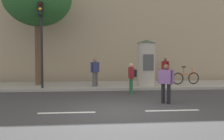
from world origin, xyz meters
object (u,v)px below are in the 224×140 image
(pedestrian_with_backpack, at_px, (146,69))
(bicycle_leaning, at_px, (186,78))
(traffic_light, at_px, (41,31))
(poster_column, at_px, (146,62))
(pedestrian_in_dark_shirt, at_px, (132,75))
(pedestrian_tallest, at_px, (165,67))
(pedestrian_in_red_top, at_px, (95,70))
(pedestrian_in_light_jacket, at_px, (166,81))

(pedestrian_with_backpack, xyz_separation_m, bicycle_leaning, (2.18, -1.16, -0.50))
(traffic_light, distance_m, poster_column, 6.04)
(poster_column, bearing_deg, pedestrian_with_backpack, 75.99)
(pedestrian_in_dark_shirt, distance_m, pedestrian_tallest, 5.65)
(pedestrian_tallest, bearing_deg, bicycle_leaning, -74.48)
(pedestrian_in_dark_shirt, relative_size, bicycle_leaning, 0.85)
(pedestrian_tallest, bearing_deg, pedestrian_in_red_top, -151.01)
(pedestrian_in_light_jacket, bearing_deg, pedestrian_tallest, 72.06)
(pedestrian_in_red_top, height_order, pedestrian_with_backpack, pedestrian_in_red_top)
(pedestrian_in_red_top, bearing_deg, pedestrian_in_light_jacket, -60.98)
(poster_column, distance_m, pedestrian_tallest, 3.33)
(traffic_light, height_order, pedestrian_in_light_jacket, traffic_light)
(poster_column, xyz_separation_m, pedestrian_tallest, (2.00, 2.63, -0.38))
(pedestrian_in_light_jacket, distance_m, pedestrian_in_dark_shirt, 2.87)
(traffic_light, xyz_separation_m, pedestrian_in_dark_shirt, (4.55, -1.27, -2.26))
(traffic_light, height_order, pedestrian_in_dark_shirt, traffic_light)
(traffic_light, xyz_separation_m, pedestrian_in_light_jacket, (5.38, -4.02, -2.28))
(traffic_light, distance_m, pedestrian_tallest, 8.71)
(poster_column, height_order, pedestrian_in_light_jacket, poster_column)
(pedestrian_in_dark_shirt, height_order, pedestrian_tallest, pedestrian_tallest)
(bicycle_leaning, bearing_deg, poster_column, -169.14)
(traffic_light, distance_m, pedestrian_in_red_top, 3.54)
(traffic_light, height_order, pedestrian_tallest, traffic_light)
(pedestrian_in_red_top, bearing_deg, poster_column, 2.36)
(traffic_light, relative_size, poster_column, 1.69)
(pedestrian_in_dark_shirt, xyz_separation_m, bicycle_leaning, (3.81, 2.51, -0.35))
(poster_column, relative_size, pedestrian_in_light_jacket, 1.77)
(pedestrian_tallest, distance_m, bicycle_leaning, 2.28)
(traffic_light, bearing_deg, pedestrian_in_light_jacket, -36.76)
(pedestrian_in_red_top, bearing_deg, pedestrian_in_dark_shirt, -47.35)
(traffic_light, height_order, poster_column, traffic_light)
(poster_column, xyz_separation_m, pedestrian_with_backpack, (0.41, 1.66, -0.45))
(pedestrian_in_red_top, xyz_separation_m, pedestrian_with_backpack, (3.37, 1.78, -0.04))
(pedestrian_in_light_jacket, height_order, pedestrian_in_dark_shirt, pedestrian_in_light_jacket)
(pedestrian_tallest, height_order, bicycle_leaning, pedestrian_tallest)
(bicycle_leaning, bearing_deg, pedestrian_in_red_top, -173.63)
(traffic_light, xyz_separation_m, pedestrian_with_backpack, (6.18, 2.40, -2.11))
(pedestrian_in_light_jacket, relative_size, pedestrian_tallest, 0.93)
(traffic_light, bearing_deg, poster_column, 7.32)
(bicycle_leaning, bearing_deg, pedestrian_in_dark_shirt, -146.63)
(pedestrian_in_light_jacket, xyz_separation_m, pedestrian_tallest, (2.39, 7.38, 0.24))
(pedestrian_in_dark_shirt, bearing_deg, poster_column, 58.85)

